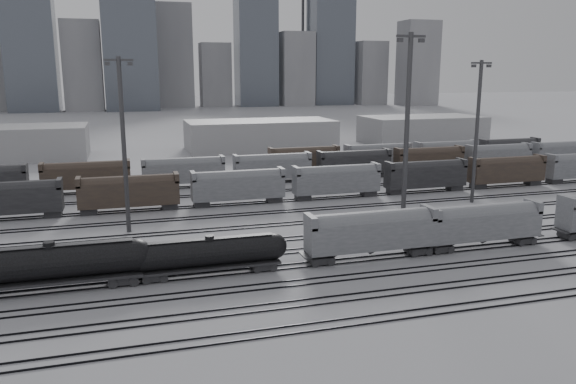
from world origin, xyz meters
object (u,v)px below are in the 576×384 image
object	(u,v)px
tank_car_a	(51,264)
hopper_car_a	(371,230)
hopper_car_b	(484,222)
tank_car_b	(210,253)
light_mast_c	(407,126)

from	to	relation	value
tank_car_a	hopper_car_a	world-z (taller)	hopper_car_a
tank_car_a	hopper_car_b	xyz separation A→B (m)	(48.98, 0.00, 0.48)
tank_car_a	tank_car_b	distance (m)	15.57
tank_car_a	hopper_car_b	world-z (taller)	hopper_car_b
tank_car_b	hopper_car_a	world-z (taller)	hopper_car_a
hopper_car_b	hopper_car_a	bearing A→B (deg)	180.00
tank_car_b	hopper_car_a	distance (m)	18.51
tank_car_a	light_mast_c	size ratio (longest dim) A/B	0.74
tank_car_a	light_mast_c	xyz separation A→B (m)	(44.67, 12.33, 11.13)
hopper_car_a	hopper_car_b	size ratio (longest dim) A/B	1.04
hopper_car_a	light_mast_c	distance (m)	19.38
tank_car_a	hopper_car_a	bearing A→B (deg)	0.00
tank_car_b	hopper_car_a	xyz separation A→B (m)	(18.48, 0.00, 1.00)
hopper_car_a	light_mast_c	xyz separation A→B (m)	(10.63, 12.33, 10.51)
tank_car_b	hopper_car_b	xyz separation A→B (m)	(33.42, 0.00, 0.85)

